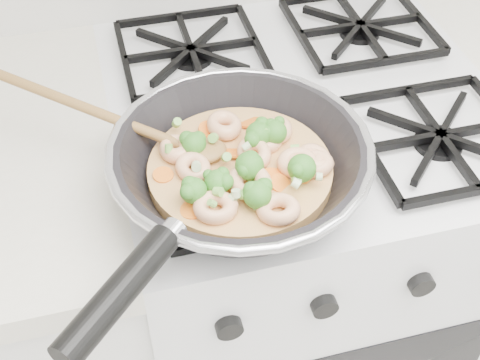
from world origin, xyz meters
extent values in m
cube|color=white|center=(0.00, 1.70, 0.45)|extent=(0.60, 0.60, 0.90)
cube|color=black|center=(0.00, 1.70, 0.91)|extent=(0.56, 0.56, 0.02)
torus|color=silver|center=(-0.15, 1.52, 0.98)|extent=(0.34, 0.34, 0.01)
cylinder|color=black|center=(-0.32, 1.35, 0.98)|extent=(0.14, 0.15, 0.03)
cylinder|color=tan|center=(-0.15, 1.52, 0.95)|extent=(0.24, 0.24, 0.02)
ellipsoid|color=olive|center=(-0.19, 1.55, 0.97)|extent=(0.08, 0.07, 0.02)
cylinder|color=olive|center=(-0.32, 1.64, 0.99)|extent=(0.25, 0.17, 0.07)
torus|color=#F2BE8F|center=(-0.23, 1.56, 0.97)|extent=(0.06, 0.06, 0.02)
torus|color=#F2BE8F|center=(-0.06, 1.49, 0.97)|extent=(0.06, 0.06, 0.02)
torus|color=#F2BE8F|center=(-0.15, 1.48, 0.97)|extent=(0.08, 0.08, 0.04)
torus|color=#F2BE8F|center=(-0.09, 1.57, 0.97)|extent=(0.06, 0.06, 0.03)
torus|color=#F2BE8F|center=(-0.08, 1.50, 0.97)|extent=(0.07, 0.07, 0.03)
torus|color=#F2BE8F|center=(-0.11, 1.55, 0.97)|extent=(0.06, 0.06, 0.03)
torus|color=#F2BE8F|center=(-0.13, 1.43, 0.97)|extent=(0.07, 0.07, 0.02)
torus|color=#F2BE8F|center=(-0.06, 1.50, 0.97)|extent=(0.06, 0.05, 0.03)
torus|color=#F2BE8F|center=(-0.15, 1.59, 0.97)|extent=(0.06, 0.06, 0.02)
torus|color=#F2BE8F|center=(-0.13, 1.53, 0.97)|extent=(0.06, 0.06, 0.03)
torus|color=#F2BE8F|center=(-0.07, 1.50, 0.97)|extent=(0.06, 0.07, 0.03)
torus|color=#F2BE8F|center=(-0.20, 1.45, 0.97)|extent=(0.06, 0.06, 0.03)
torus|color=#F2BE8F|center=(-0.21, 1.53, 0.97)|extent=(0.07, 0.07, 0.03)
ellipsoid|color=#41862C|center=(-0.08, 1.48, 0.98)|extent=(0.05, 0.05, 0.04)
ellipsoid|color=#41862C|center=(-0.10, 1.55, 0.98)|extent=(0.04, 0.04, 0.03)
ellipsoid|color=#41862C|center=(-0.15, 1.45, 0.98)|extent=(0.04, 0.04, 0.03)
ellipsoid|color=#41862C|center=(-0.20, 1.56, 0.98)|extent=(0.04, 0.04, 0.03)
ellipsoid|color=#41862C|center=(-0.19, 1.48, 0.98)|extent=(0.04, 0.04, 0.03)
ellipsoid|color=#41862C|center=(-0.15, 1.50, 0.98)|extent=(0.05, 0.05, 0.04)
ellipsoid|color=#41862C|center=(-0.22, 1.48, 0.98)|extent=(0.04, 0.04, 0.03)
ellipsoid|color=#41862C|center=(-0.12, 1.55, 0.98)|extent=(0.04, 0.04, 0.03)
cylinder|color=orange|center=(-0.12, 1.49, 0.96)|extent=(0.04, 0.04, 0.01)
cylinder|color=orange|center=(-0.12, 1.60, 0.96)|extent=(0.03, 0.03, 0.01)
cylinder|color=orange|center=(-0.23, 1.46, 0.96)|extent=(0.04, 0.04, 0.01)
cylinder|color=orange|center=(-0.11, 1.48, 0.96)|extent=(0.03, 0.03, 0.01)
cylinder|color=orange|center=(-0.25, 1.53, 0.96)|extent=(0.04, 0.04, 0.00)
cylinder|color=orange|center=(-0.08, 1.49, 0.96)|extent=(0.05, 0.05, 0.01)
cylinder|color=orange|center=(-0.15, 1.55, 0.96)|extent=(0.04, 0.04, 0.01)
cylinder|color=orange|center=(-0.14, 1.54, 0.96)|extent=(0.03, 0.03, 0.01)
cylinder|color=orange|center=(-0.18, 1.49, 0.96)|extent=(0.04, 0.04, 0.01)
cylinder|color=orange|center=(-0.17, 1.60, 0.96)|extent=(0.04, 0.04, 0.01)
cylinder|color=orange|center=(-0.23, 1.58, 0.96)|extent=(0.05, 0.05, 0.01)
cylinder|color=#7ABD4B|center=(-0.11, 1.55, 0.99)|extent=(0.01, 0.01, 0.01)
cylinder|color=beige|center=(-0.10, 1.45, 0.98)|extent=(0.01, 0.01, 0.01)
cylinder|color=#7ABD4B|center=(-0.22, 1.60, 0.98)|extent=(0.01, 0.01, 0.01)
cylinder|color=#7ABD4B|center=(-0.18, 1.56, 0.98)|extent=(0.01, 0.01, 0.01)
cylinder|color=beige|center=(-0.18, 1.46, 0.97)|extent=(0.01, 0.01, 0.01)
cylinder|color=#7ABD4B|center=(-0.20, 1.45, 0.98)|extent=(0.01, 0.01, 0.01)
cylinder|color=#7ABD4B|center=(-0.14, 1.46, 0.98)|extent=(0.01, 0.01, 0.01)
cylinder|color=beige|center=(-0.17, 1.46, 0.98)|extent=(0.01, 0.01, 0.01)
cylinder|color=beige|center=(-0.07, 1.46, 0.98)|extent=(0.01, 0.01, 0.01)
cylinder|color=beige|center=(-0.12, 1.55, 0.97)|extent=(0.01, 0.01, 0.01)
cylinder|color=beige|center=(-0.14, 1.53, 0.98)|extent=(0.01, 0.01, 0.01)
cylinder|color=#7ABD4B|center=(-0.24, 1.56, 0.98)|extent=(0.01, 0.01, 0.01)
cylinder|color=#7ABD4B|center=(-0.08, 1.52, 0.97)|extent=(0.01, 0.01, 0.01)
cylinder|color=#7ABD4B|center=(-0.16, 1.46, 0.97)|extent=(0.01, 0.01, 0.01)
cylinder|color=#7ABD4B|center=(-0.20, 1.56, 0.98)|extent=(0.01, 0.01, 0.01)
cylinder|color=#7ABD4B|center=(-0.17, 1.53, 0.97)|extent=(0.01, 0.01, 0.01)
cylinder|color=beige|center=(-0.13, 1.55, 0.98)|extent=(0.01, 0.01, 0.01)
cylinder|color=#7ABD4B|center=(-0.19, 1.46, 0.98)|extent=(0.01, 0.01, 0.01)
cylinder|color=#7ABD4B|center=(-0.10, 1.47, 0.97)|extent=(0.01, 0.01, 0.01)
cylinder|color=beige|center=(-0.21, 1.51, 0.98)|extent=(0.01, 0.01, 0.01)
camera|label=1|loc=(-0.30, 0.95, 1.53)|focal=48.77mm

